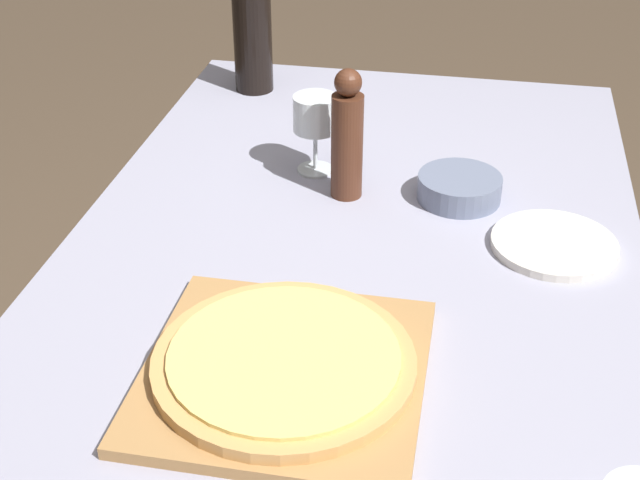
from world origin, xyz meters
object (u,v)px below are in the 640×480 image
(wine_glass, at_px, (315,117))
(wine_bottle, at_px, (252,26))
(pepper_mill, at_px, (347,137))
(pizza, at_px, (284,361))
(small_bowl, at_px, (459,188))

(wine_glass, bearing_deg, wine_bottle, 120.08)
(wine_bottle, bearing_deg, pepper_mill, -57.50)
(pizza, xyz_separation_m, wine_glass, (-0.07, 0.59, 0.08))
(small_bowl, bearing_deg, wine_bottle, 138.74)
(pizza, distance_m, pepper_mill, 0.52)
(wine_bottle, distance_m, wine_glass, 0.43)
(pepper_mill, distance_m, wine_glass, 0.11)
(wine_bottle, relative_size, wine_glass, 2.31)
(wine_glass, relative_size, small_bowl, 1.01)
(wine_glass, bearing_deg, pepper_mill, -47.93)
(wine_bottle, distance_m, small_bowl, 0.66)
(wine_bottle, bearing_deg, pizza, -73.34)
(pizza, height_order, wine_bottle, wine_bottle)
(small_bowl, bearing_deg, pepper_mill, -173.74)
(pepper_mill, relative_size, wine_glass, 1.59)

